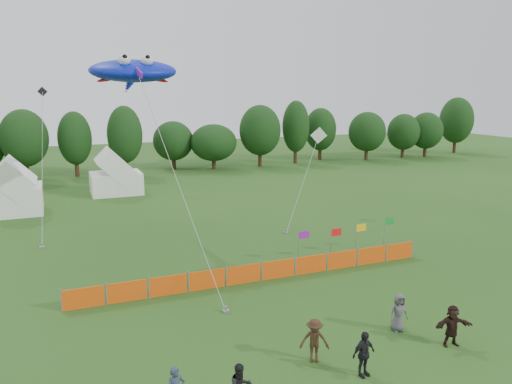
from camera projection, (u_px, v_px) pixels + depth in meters
name	position (u px, v px, depth m)	size (l,w,h in m)	color
ground	(314.00, 351.00, 19.52)	(160.00, 160.00, 0.00)	#234C16
treeline	(146.00, 138.00, 59.96)	(104.57, 8.78, 8.36)	#382314
tent_left	(15.00, 191.00, 40.68)	(4.18, 4.18, 3.69)	white
tent_right	(116.00, 176.00, 48.33)	(4.82, 3.86, 3.40)	white
barrier_fence	(261.00, 272.00, 26.54)	(19.90, 0.06, 1.00)	#E54E0C
flag_row	(346.00, 235.00, 30.21)	(6.73, 0.43, 2.14)	gray
spectator_c	(314.00, 341.00, 18.58)	(1.10, 0.63, 1.70)	#352215
spectator_d	(364.00, 354.00, 17.66)	(0.99, 0.41, 1.69)	black
spectator_e	(399.00, 312.00, 20.98)	(0.80, 0.52, 1.65)	#4D4C51
spectator_f	(452.00, 326.00, 19.77)	(1.56, 0.50, 1.69)	black
stingray_kite	(133.00, 71.00, 31.95)	(5.73, 20.22, 12.15)	#0F23DE
small_kite_white	(312.00, 155.00, 39.95)	(6.50, 6.03, 6.96)	white
small_kite_dark	(42.00, 151.00, 36.97)	(1.26, 11.75, 10.23)	black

